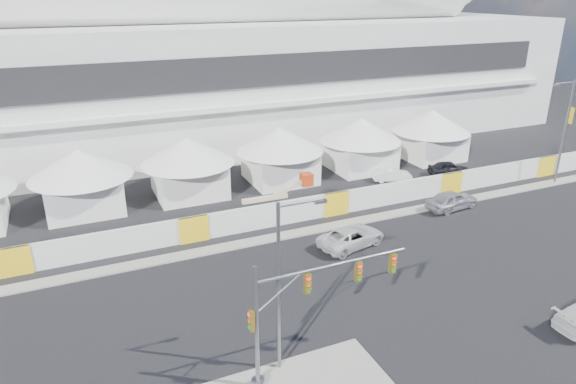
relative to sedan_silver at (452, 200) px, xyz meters
name	(u,v)px	position (x,y,z in m)	size (l,w,h in m)	color
ground	(366,331)	(-15.68, -11.52, -0.83)	(160.00, 160.00, 0.00)	black
far_curb	(482,197)	(4.32, 0.98, -0.77)	(80.00, 1.20, 0.12)	gray
stadium	(252,59)	(-6.97, 29.98, 8.62)	(80.00, 24.80, 21.98)	silver
tent_row	(235,155)	(-15.18, 12.48, 2.32)	(53.40, 8.40, 5.40)	white
hoarding_fence	(336,204)	(-9.68, 2.98, 0.17)	(70.00, 0.25, 2.00)	silver
scaffold_tower	(509,75)	(30.32, 24.48, 5.17)	(4.40, 4.40, 12.00)	#595B60
sedan_silver	(452,200)	(0.00, 0.00, 0.00)	(4.85, 1.95, 1.65)	silver
pickup_curb	(351,237)	(-11.32, -2.43, -0.09)	(5.30, 2.44, 1.47)	silver
lot_car_a	(392,175)	(-0.71, 7.87, -0.19)	(3.84, 1.34, 1.26)	white
lot_car_b	(449,168)	(5.58, 6.98, -0.11)	(4.18, 1.68, 1.42)	black
traffic_mast	(294,313)	(-20.83, -13.25, 2.92)	(8.09, 0.63, 6.45)	gray
streetlight_median	(283,277)	(-21.02, -12.40, 4.40)	(2.45, 0.25, 8.84)	gray
streetlight_curb	(564,125)	(13.25, 0.98, 4.96)	(2.95, 0.66, 9.97)	slate
boom_lift	(259,211)	(-16.05, 4.11, 0.15)	(7.12, 1.69, 3.62)	#C23A12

